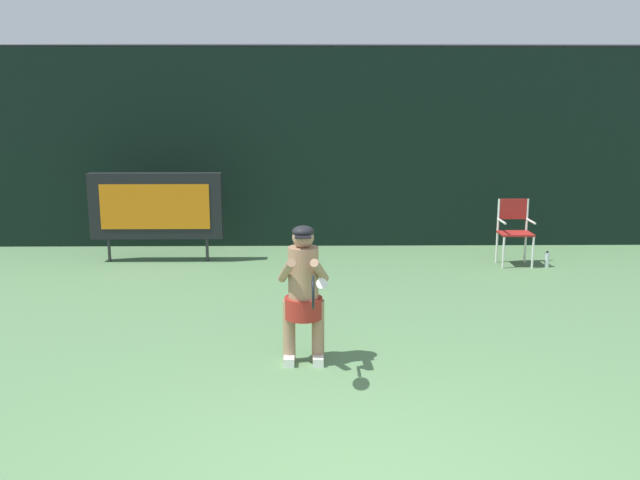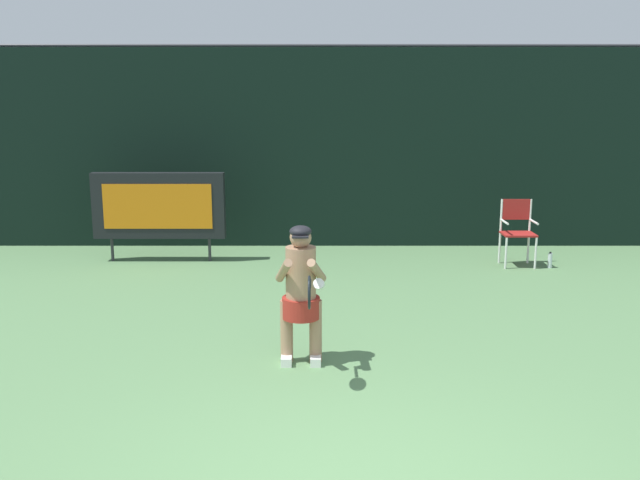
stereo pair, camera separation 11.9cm
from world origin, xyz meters
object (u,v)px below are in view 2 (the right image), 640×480
(tennis_racket, at_px, (310,292))
(umpire_chair, at_px, (518,228))
(scoreboard, at_px, (160,206))
(tennis_player, at_px, (302,290))
(water_bottle, at_px, (551,260))

(tennis_racket, bearing_deg, umpire_chair, 71.75)
(scoreboard, bearing_deg, tennis_player, -61.35)
(tennis_racket, bearing_deg, scoreboard, 131.97)
(water_bottle, relative_size, tennis_player, 0.18)
(water_bottle, relative_size, tennis_racket, 0.44)
(water_bottle, xyz_separation_m, tennis_racket, (-3.84, -4.76, 0.83))
(tennis_racket, bearing_deg, water_bottle, 66.80)
(water_bottle, height_order, tennis_player, tennis_player)
(water_bottle, distance_m, tennis_racket, 6.17)
(water_bottle, bearing_deg, tennis_player, -133.92)
(scoreboard, bearing_deg, water_bottle, -4.35)
(umpire_chair, bearing_deg, tennis_player, -128.70)
(tennis_player, bearing_deg, umpire_chair, 51.30)
(scoreboard, height_order, tennis_player, scoreboard)
(scoreboard, relative_size, water_bottle, 8.30)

